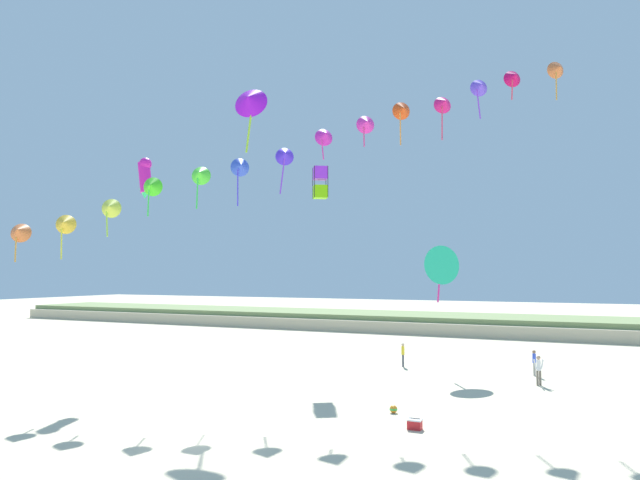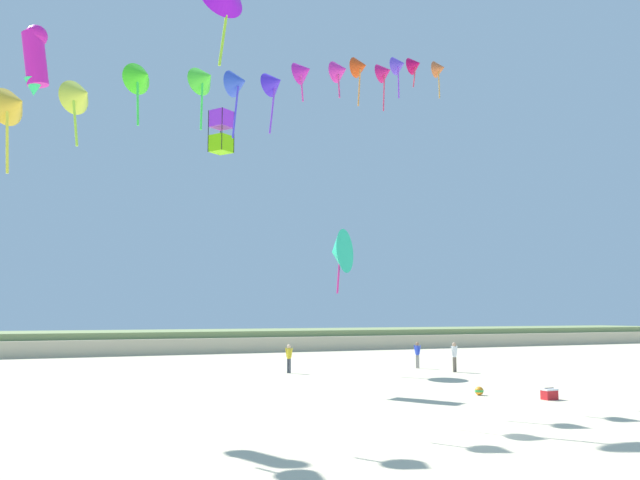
% 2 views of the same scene
% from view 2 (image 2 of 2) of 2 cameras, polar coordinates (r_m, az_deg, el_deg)
% --- Properties ---
extents(ground_plane, '(240.00, 240.00, 0.00)m').
position_cam_2_polar(ground_plane, '(20.62, 12.45, -15.49)').
color(ground_plane, beige).
extents(dune_ridge, '(120.00, 11.96, 1.83)m').
position_cam_2_polar(dune_ridge, '(63.78, -13.54, -8.27)').
color(dune_ridge, beige).
rests_on(dune_ridge, ground).
extents(person_near_left, '(0.22, 0.56, 1.61)m').
position_cam_2_polar(person_near_left, '(43.09, 8.21, -9.41)').
color(person_near_left, gray).
rests_on(person_near_left, ground).
extents(person_near_right, '(0.60, 0.25, 1.72)m').
position_cam_2_polar(person_near_right, '(40.65, 11.25, -9.46)').
color(person_near_right, '#726656').
rests_on(person_near_right, ground).
extents(person_mid_center, '(0.33, 0.54, 1.62)m').
position_cam_2_polar(person_mid_center, '(39.23, -2.63, -9.77)').
color(person_mid_center, '#474C56').
rests_on(person_mid_center, ground).
extents(kite_banner_string, '(30.75, 20.40, 19.99)m').
position_cam_2_polar(kite_banner_string, '(30.59, -3.72, 13.56)').
color(kite_banner_string, '#F02F4A').
extents(large_kite_low_lead, '(2.60, 2.46, 3.78)m').
position_cam_2_polar(large_kite_low_lead, '(39.68, 1.56, -0.98)').
color(large_kite_low_lead, '#25CE95').
extents(large_kite_high_solo, '(1.34, 1.34, 2.21)m').
position_cam_2_polar(large_kite_high_solo, '(36.06, -8.32, 9.01)').
color(large_kite_high_solo, '#78DD0B').
extents(large_kite_outer_drift, '(1.04, 0.80, 2.68)m').
position_cam_2_polar(large_kite_outer_drift, '(27.81, -22.85, 14.01)').
color(large_kite_outer_drift, '#DA1CAB').
extents(beach_cooler, '(0.58, 0.41, 0.46)m').
position_cam_2_polar(beach_cooler, '(28.81, 18.75, -12.19)').
color(beach_cooler, red).
rests_on(beach_cooler, ground).
extents(beach_ball, '(0.36, 0.36, 0.36)m').
position_cam_2_polar(beach_ball, '(29.53, 13.26, -12.26)').
color(beach_ball, orange).
rests_on(beach_ball, ground).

